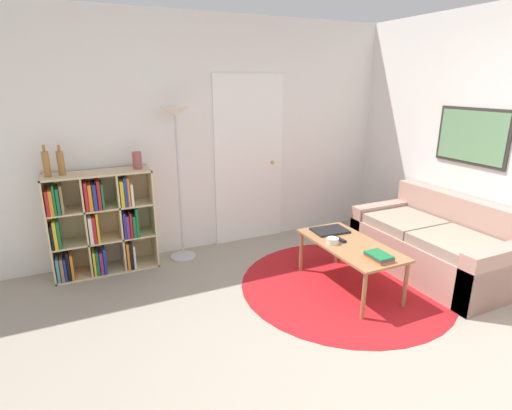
# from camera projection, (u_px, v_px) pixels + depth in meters

# --- Properties ---
(ground_plane) EXTENTS (14.00, 14.00, 0.00)m
(ground_plane) POSITION_uv_depth(u_px,v_px,m) (381.00, 393.00, 2.55)
(ground_plane) COLOR gray
(wall_back) EXTENTS (7.17, 0.11, 2.60)m
(wall_back) POSITION_uv_depth(u_px,v_px,m) (224.00, 137.00, 4.59)
(wall_back) COLOR silver
(wall_back) RESTS_ON ground_plane
(wall_right) EXTENTS (0.08, 5.77, 2.60)m
(wall_right) POSITION_uv_depth(u_px,v_px,m) (457.00, 141.00, 4.21)
(wall_right) COLOR silver
(wall_right) RESTS_ON ground_plane
(rug) EXTENTS (2.02, 2.02, 0.01)m
(rug) POSITION_uv_depth(u_px,v_px,m) (345.00, 284.00, 3.90)
(rug) COLOR #B2191E
(rug) RESTS_ON ground_plane
(bookshelf) EXTENTS (1.01, 0.34, 1.05)m
(bookshelf) POSITION_uv_depth(u_px,v_px,m) (100.00, 223.00, 4.05)
(bookshelf) COLOR beige
(bookshelf) RESTS_ON ground_plane
(floor_lamp) EXTENTS (0.29, 0.29, 1.66)m
(floor_lamp) POSITION_uv_depth(u_px,v_px,m) (176.00, 136.00, 4.11)
(floor_lamp) COLOR #B7B7BC
(floor_lamp) RESTS_ON ground_plane
(couch) EXTENTS (0.85, 1.58, 0.77)m
(couch) POSITION_uv_depth(u_px,v_px,m) (436.00, 246.00, 4.13)
(couch) COLOR tan
(couch) RESTS_ON ground_plane
(coffee_table) EXTENTS (0.53, 1.07, 0.45)m
(coffee_table) POSITION_uv_depth(u_px,v_px,m) (350.00, 248.00, 3.74)
(coffee_table) COLOR #996B42
(coffee_table) RESTS_ON ground_plane
(laptop) EXTENTS (0.36, 0.27, 0.02)m
(laptop) POSITION_uv_depth(u_px,v_px,m) (330.00, 230.00, 4.02)
(laptop) COLOR black
(laptop) RESTS_ON coffee_table
(bowl) EXTENTS (0.11, 0.11, 0.05)m
(bowl) POSITION_uv_depth(u_px,v_px,m) (333.00, 241.00, 3.72)
(bowl) COLOR silver
(bowl) RESTS_ON coffee_table
(book_stack_on_table) EXTENTS (0.16, 0.22, 0.05)m
(book_stack_on_table) POSITION_uv_depth(u_px,v_px,m) (379.00, 257.00, 3.39)
(book_stack_on_table) COLOR orange
(book_stack_on_table) RESTS_ON coffee_table
(remote) EXTENTS (0.06, 0.15, 0.02)m
(remote) POSITION_uv_depth(u_px,v_px,m) (340.00, 239.00, 3.80)
(remote) COLOR black
(remote) RESTS_ON coffee_table
(bottle_left) EXTENTS (0.06, 0.06, 0.30)m
(bottle_left) POSITION_uv_depth(u_px,v_px,m) (46.00, 164.00, 3.69)
(bottle_left) COLOR olive
(bottle_left) RESTS_ON bookshelf
(bottle_middle) EXTENTS (0.06, 0.06, 0.29)m
(bottle_middle) POSITION_uv_depth(u_px,v_px,m) (61.00, 163.00, 3.76)
(bottle_middle) COLOR olive
(bottle_middle) RESTS_ON bookshelf
(vase_on_shelf) EXTENTS (0.09, 0.09, 0.17)m
(vase_on_shelf) POSITION_uv_depth(u_px,v_px,m) (137.00, 160.00, 4.04)
(vase_on_shelf) COLOR #934C47
(vase_on_shelf) RESTS_ON bookshelf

